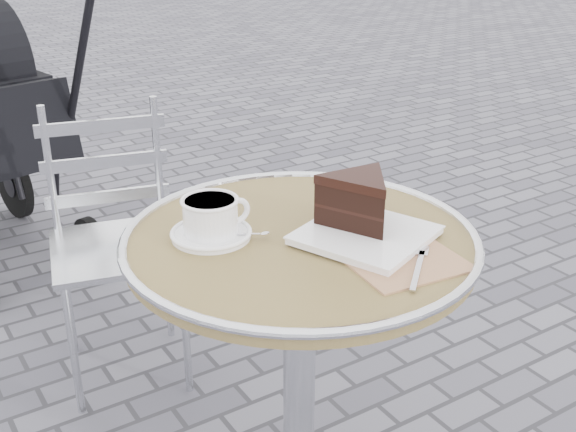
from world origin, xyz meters
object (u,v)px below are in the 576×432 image
cappuccino_set (212,220)px  bistro_chair (111,211)px  cafe_table (300,307)px  cake_plate_set (361,208)px

cappuccino_set → bistro_chair: (0.03, 0.74, -0.26)m
cafe_table → cake_plate_set: (0.11, -0.06, 0.22)m
bistro_chair → cake_plate_set: bearing=-62.0°
cafe_table → bistro_chair: 0.84m
cafe_table → cake_plate_set: bearing=-27.8°
cafe_table → cappuccino_set: cappuccino_set is taller
cafe_table → bistro_chair: bearing=97.9°
cake_plate_set → bistro_chair: cake_plate_set is taller
bistro_chair → cafe_table: bearing=-68.1°
cafe_table → cappuccino_set: bearing=148.1°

